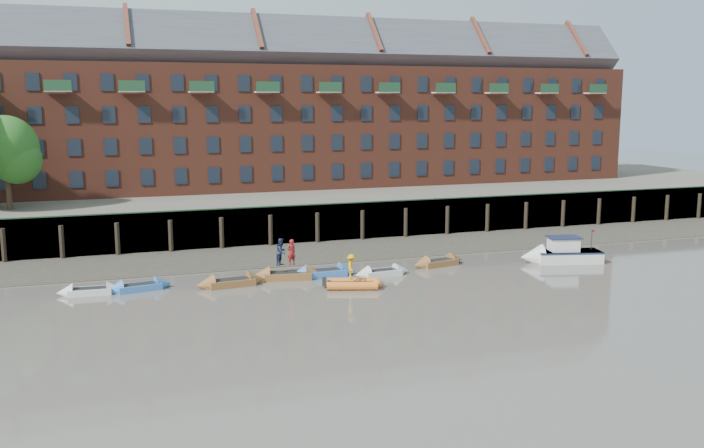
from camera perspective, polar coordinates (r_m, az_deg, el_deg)
name	(u,v)px	position (r m, az deg, el deg)	size (l,w,h in m)	color
ground	(391,316)	(41.89, 3.02, -7.03)	(220.00, 220.00, 0.00)	#635D55
foreshore	(306,253)	(58.48, -3.52, -2.27)	(110.00, 8.00, 0.50)	#3D382F
mud_band	(318,262)	(55.28, -2.59, -2.95)	(110.00, 1.60, 0.10)	#4C4336
river_wall	(292,225)	(62.36, -4.59, -0.05)	(110.00, 1.23, 3.30)	#2D2A26
bank_terrace	(259,203)	(75.49, -7.13, 1.58)	(110.00, 28.00, 3.20)	#5E594D
apartment_terrace	(255,90)	(75.76, -7.46, 10.11)	(80.60, 15.56, 20.98)	brown
rowboat_0	(90,291)	(49.01, -19.41, -4.87)	(4.01, 1.38, 1.15)	silver
rowboat_1	(139,287)	(49.05, -15.99, -4.66)	(4.32, 1.96, 1.21)	#3872C0
rowboat_2	(231,282)	(48.87, -9.24, -4.44)	(4.72, 1.82, 1.34)	brown
rowboat_3	(288,275)	(50.28, -4.95, -3.94)	(5.00, 2.15, 1.40)	brown
rowboat_4	(323,273)	(50.86, -2.20, -3.77)	(4.72, 1.46, 1.36)	#3872C0
rowboat_5	(382,273)	(51.12, 2.31, -3.74)	(4.11, 1.49, 1.17)	silver
rowboat_6	(438,263)	(54.48, 6.64, -2.95)	(4.49, 2.10, 1.26)	brown
rib_tender	(354,284)	(47.78, 0.19, -4.60)	(3.62, 2.55, 0.61)	orange
motor_launch	(555,254)	(57.09, 15.29, -2.23)	(6.27, 3.31, 2.47)	silver
person_rower_a	(291,252)	(50.00, -4.67, -2.16)	(0.64, 0.42, 1.76)	maroon
person_rower_b	(281,252)	(49.94, -5.43, -2.14)	(0.90, 0.70, 1.85)	#19233F
person_rib_crew	(351,267)	(47.50, -0.04, -3.30)	(1.05, 0.61, 1.63)	orange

